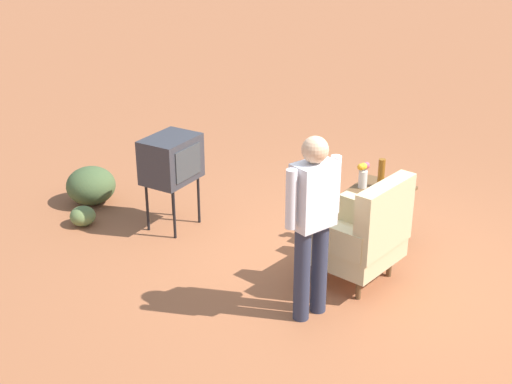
{
  "coord_description": "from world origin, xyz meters",
  "views": [
    {
      "loc": [
        5.5,
        2.64,
        3.45
      ],
      "look_at": [
        0.29,
        -1.04,
        0.65
      ],
      "focal_mm": 49.35,
      "sensor_mm": 36.0,
      "label": 1
    }
  ],
  "objects": [
    {
      "name": "bottle_tall_amber",
      "position": [
        -0.6,
        -0.12,
        0.77
      ],
      "size": [
        0.07,
        0.07,
        0.3
      ],
      "primitive_type": "cylinder",
      "color": "brown",
      "rests_on": "side_table"
    },
    {
      "name": "ground_plane",
      "position": [
        0.0,
        0.0,
        0.0
      ],
      "size": [
        60.0,
        60.0,
        0.0
      ],
      "primitive_type": "plane",
      "color": "#A05B38"
    },
    {
      "name": "soda_can_blue",
      "position": [
        -0.7,
        0.04,
        0.68
      ],
      "size": [
        0.07,
        0.07,
        0.12
      ],
      "primitive_type": "cylinder",
      "color": "blue",
      "rests_on": "side_table"
    },
    {
      "name": "flower_vase",
      "position": [
        -0.48,
        -0.27,
        0.77
      ],
      "size": [
        0.15,
        0.1,
        0.27
      ],
      "color": "silver",
      "rests_on": "side_table"
    },
    {
      "name": "shrub_far",
      "position": [
        0.45,
        -3.29,
        0.22
      ],
      "size": [
        0.57,
        0.57,
        0.44
      ],
      "primitive_type": "ellipsoid",
      "color": "#475B33",
      "rests_on": "ground"
    },
    {
      "name": "tv_on_stand",
      "position": [
        0.36,
        -2.09,
        0.78
      ],
      "size": [
        0.63,
        0.49,
        1.03
      ],
      "color": "black",
      "rests_on": "ground"
    },
    {
      "name": "person_standing",
      "position": [
        0.98,
        0.01,
        0.94
      ],
      "size": [
        0.55,
        0.31,
        1.64
      ],
      "color": "#2D3347",
      "rests_on": "ground"
    },
    {
      "name": "shrub_near",
      "position": [
        0.92,
        -2.93,
        0.11
      ],
      "size": [
        0.28,
        0.28,
        0.22
      ],
      "primitive_type": "ellipsoid",
      "color": "olive",
      "rests_on": "ground"
    },
    {
      "name": "side_table",
      "position": [
        -0.55,
        -0.09,
        0.53
      ],
      "size": [
        0.56,
        0.56,
        0.62
      ],
      "color": "black",
      "rests_on": "ground"
    },
    {
      "name": "armchair",
      "position": [
        0.23,
        0.11,
        0.5
      ],
      "size": [
        0.84,
        0.85,
        1.06
      ],
      "color": "brown",
      "rests_on": "ground"
    }
  ]
}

